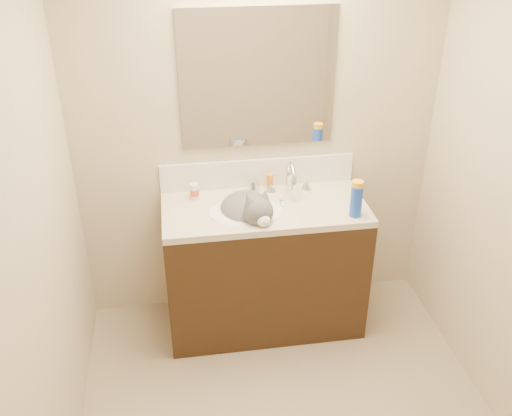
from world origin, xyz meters
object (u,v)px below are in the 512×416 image
object	(u,v)px
cat	(249,213)
spray_can	(356,201)
vanity_cabinet	(264,269)
basin	(245,220)
faucet	(290,180)
silver_jar	(254,186)
amber_bottle	(270,182)
pill_bottle	(194,191)

from	to	relation	value
cat	spray_can	world-z (taller)	same
vanity_cabinet	spray_can	xyz separation A→B (m)	(0.49, -0.19, 0.54)
basin	faucet	size ratio (longest dim) A/B	1.61
vanity_cabinet	spray_can	size ratio (longest dim) A/B	6.42
silver_jar	amber_bottle	xyz separation A→B (m)	(0.10, -0.00, 0.02)
faucet	silver_jar	world-z (taller)	faucet
pill_bottle	spray_can	bearing A→B (deg)	-21.18
faucet	vanity_cabinet	bearing A→B (deg)	-142.71
vanity_cabinet	amber_bottle	world-z (taller)	amber_bottle
silver_jar	spray_can	size ratio (longest dim) A/B	0.36
vanity_cabinet	silver_jar	world-z (taller)	silver_jar
cat	basin	bearing A→B (deg)	157.26
basin	silver_jar	bearing A→B (deg)	69.68
amber_bottle	cat	bearing A→B (deg)	-124.79
faucet	amber_bottle	distance (m)	0.14
faucet	amber_bottle	xyz separation A→B (m)	(-0.11, 0.07, -0.03)
basin	silver_jar	world-z (taller)	silver_jar
vanity_cabinet	silver_jar	size ratio (longest dim) A/B	18.08
amber_bottle	vanity_cabinet	bearing A→B (deg)	-107.93
faucet	silver_jar	distance (m)	0.23
silver_jar	amber_bottle	world-z (taller)	amber_bottle
vanity_cabinet	pill_bottle	distance (m)	0.66
pill_bottle	silver_jar	distance (m)	0.37
basin	faucet	world-z (taller)	faucet
basin	silver_jar	size ratio (longest dim) A/B	6.78
vanity_cabinet	spray_can	bearing A→B (deg)	-21.02
basin	spray_can	bearing A→B (deg)	-14.53
faucet	pill_bottle	world-z (taller)	faucet
pill_bottle	faucet	bearing A→B (deg)	-1.91
cat	pill_bottle	bearing A→B (deg)	132.03
silver_jar	amber_bottle	distance (m)	0.10
amber_bottle	spray_can	size ratio (longest dim) A/B	0.56
faucet	amber_bottle	bearing A→B (deg)	149.88
vanity_cabinet	basin	world-z (taller)	basin
vanity_cabinet	spray_can	world-z (taller)	spray_can
pill_bottle	amber_bottle	world-z (taller)	amber_bottle
basin	amber_bottle	distance (m)	0.32
silver_jar	amber_bottle	size ratio (longest dim) A/B	0.63
faucet	spray_can	xyz separation A→B (m)	(0.31, -0.32, 0.01)
faucet	pill_bottle	distance (m)	0.58
cat	amber_bottle	world-z (taller)	cat
cat	silver_jar	world-z (taller)	cat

